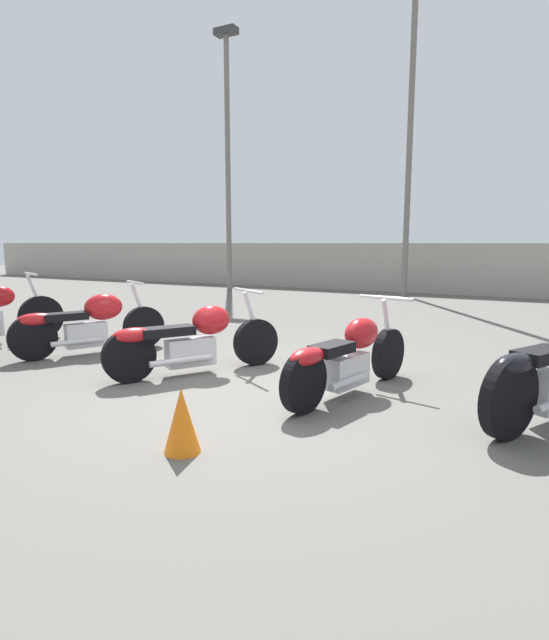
{
  "coord_description": "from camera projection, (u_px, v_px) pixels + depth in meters",
  "views": [
    {
      "loc": [
        2.54,
        -4.2,
        1.49
      ],
      "look_at": [
        0.0,
        0.62,
        0.65
      ],
      "focal_mm": 28.0,
      "sensor_mm": 36.0,
      "label": 1
    }
  ],
  "objects": [
    {
      "name": "light_pole_left",
      "position": [
        228.0,
        141.0,
        15.3
      ],
      "size": [
        0.7,
        0.35,
        7.82
      ],
      "color": "slate",
      "rests_on": "ground_plane"
    },
    {
      "name": "motorcycle_slot_1",
      "position": [
        89.0,
        323.0,
        6.73
      ],
      "size": [
        1.09,
        1.88,
        0.96
      ],
      "rotation": [
        0.0,
        0.0,
        -0.47
      ],
      "color": "black",
      "rests_on": "ground_plane"
    },
    {
      "name": "motorcycle_slot_3",
      "position": [
        349.0,
        357.0,
        4.9
      ],
      "size": [
        0.78,
        2.05,
        0.93
      ],
      "rotation": [
        0.0,
        0.0,
        -0.23
      ],
      "color": "black",
      "rests_on": "ground_plane"
    },
    {
      "name": "traffic_cone_far",
      "position": [
        182.0,
        420.0,
        3.57
      ],
      "size": [
        0.27,
        0.27,
        0.48
      ],
      "color": "orange",
      "rests_on": "ground_plane"
    },
    {
      "name": "fence_back",
      "position": [
        439.0,
        269.0,
        14.55
      ],
      "size": [
        40.0,
        0.04,
        1.49
      ],
      "color": "#9E998E",
      "rests_on": "ground_plane"
    },
    {
      "name": "light_pole_right",
      "position": [
        411.0,
        108.0,
        13.41
      ],
      "size": [
        0.7,
        0.35,
        8.78
      ],
      "color": "slate",
      "rests_on": "ground_plane"
    },
    {
      "name": "motorcycle_slot_2",
      "position": [
        193.0,
        340.0,
        5.7
      ],
      "size": [
        1.26,
        1.87,
        0.94
      ],
      "rotation": [
        0.0,
        0.0,
        -0.55
      ],
      "color": "black",
      "rests_on": "ground_plane"
    },
    {
      "name": "ground_plane",
      "position": [
        246.0,
        391.0,
        5.08
      ],
      "size": [
        60.0,
        60.0,
        0.0
      ],
      "primitive_type": "plane",
      "color": "#5B5954"
    }
  ]
}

